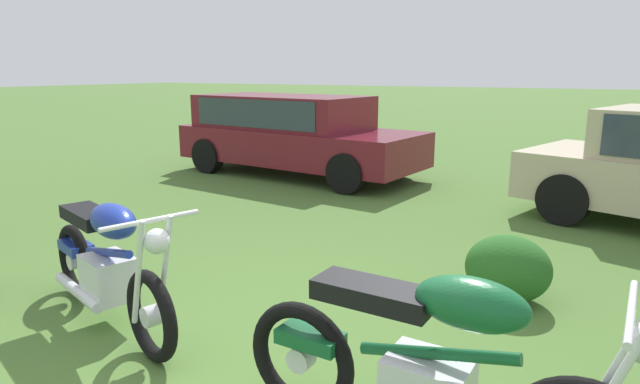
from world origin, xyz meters
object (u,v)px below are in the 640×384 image
object	(u,v)px
motorcycle_green	(429,369)
motorcycle_blue	(107,264)
car_burgundy	(291,129)
shrub_low	(508,268)

from	to	relation	value
motorcycle_green	motorcycle_blue	bearing A→B (deg)	176.70
car_burgundy	shrub_low	distance (m)	6.07
motorcycle_blue	shrub_low	size ratio (longest dim) A/B	2.83
motorcycle_blue	motorcycle_green	bearing A→B (deg)	12.69
motorcycle_blue	car_burgundy	bearing A→B (deg)	127.77
motorcycle_green	shrub_low	xyz separation A→B (m)	(-0.02, 2.16, -0.21)
car_burgundy	shrub_low	world-z (taller)	car_burgundy
motorcycle_blue	car_burgundy	xyz separation A→B (m)	(-2.08, 5.85, 0.35)
motorcycle_green	shrub_low	bearing A→B (deg)	92.86
motorcycle_green	shrub_low	world-z (taller)	motorcycle_green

